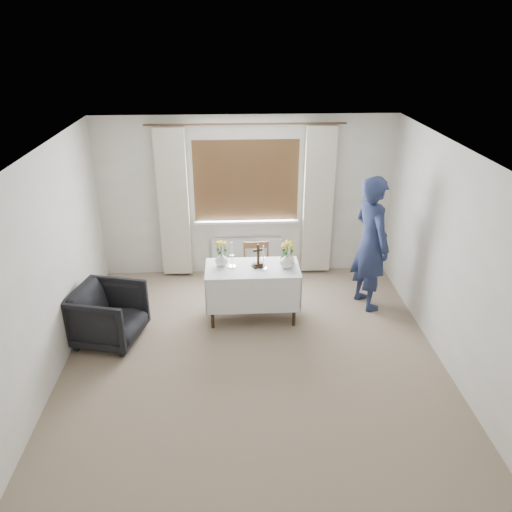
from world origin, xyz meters
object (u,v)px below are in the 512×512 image
at_px(altar_table, 253,293).
at_px(flower_vase_left, 222,259).
at_px(person, 371,243).
at_px(wooden_cross, 258,256).
at_px(wooden_chair, 257,273).
at_px(flower_vase_right, 287,261).
at_px(armchair, 108,315).

bearing_deg(altar_table, flower_vase_left, 168.32).
height_order(person, wooden_cross, person).
bearing_deg(wooden_cross, wooden_chair, 70.71).
relative_size(flower_vase_left, flower_vase_right, 0.92).
height_order(altar_table, flower_vase_right, flower_vase_right).
bearing_deg(flower_vase_left, person, 5.33).
xyz_separation_m(altar_table, person, (1.63, 0.27, 0.57)).
distance_m(altar_table, armchair, 1.88).
distance_m(wooden_chair, person, 1.64).
bearing_deg(wooden_chair, wooden_cross, -93.70).
xyz_separation_m(wooden_chair, armchair, (-1.92, -0.93, -0.06)).
bearing_deg(flower_vase_left, wooden_cross, -7.17).
bearing_deg(armchair, flower_vase_left, -55.57).
bearing_deg(flower_vase_right, flower_vase_left, 173.17).
bearing_deg(wooden_cross, flower_vase_left, 154.96).
distance_m(flower_vase_left, flower_vase_right, 0.86).
bearing_deg(flower_vase_right, person, 13.89).
bearing_deg(person, flower_vase_left, 77.28).
height_order(altar_table, wooden_cross, wooden_cross).
relative_size(person, flower_vase_right, 9.56).
relative_size(armchair, flower_vase_left, 4.37).
bearing_deg(altar_table, flower_vase_right, -2.35).
xyz_separation_m(flower_vase_left, flower_vase_right, (0.85, -0.10, 0.01)).
relative_size(armchair, person, 0.42).
distance_m(altar_table, flower_vase_right, 0.66).
height_order(wooden_chair, wooden_cross, wooden_cross).
xyz_separation_m(armchair, flower_vase_left, (1.42, 0.53, 0.49)).
xyz_separation_m(armchair, person, (3.46, 0.72, 0.58)).
relative_size(altar_table, armchair, 1.54).
xyz_separation_m(wooden_cross, flower_vase_right, (0.37, -0.04, -0.06)).
relative_size(wooden_chair, wooden_cross, 2.67).
height_order(wooden_chair, person, person).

